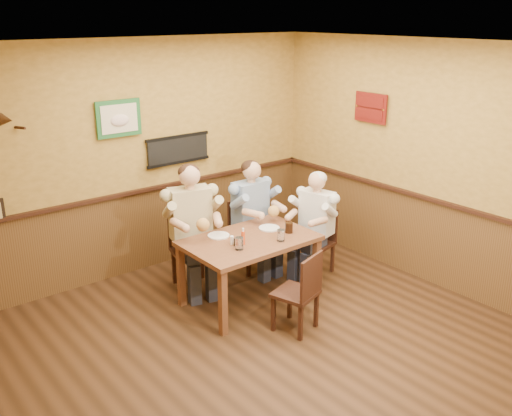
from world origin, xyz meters
The scene contains 17 objects.
room centered at (0.13, 0.17, 1.69)m, with size 5.02×5.03×2.81m.
dining_table centered at (0.51, 0.97, 0.66)m, with size 1.40×0.90×0.75m.
chair_back_left centered at (0.20, 1.66, 0.47)m, with size 0.43×0.43×0.93m, color #351B11, non-canonical shape.
chair_back_right centered at (1.03, 1.63, 0.44)m, with size 0.41×0.41×0.88m, color #351B11, non-canonical shape.
chair_right_end centered at (1.58, 1.03, 0.41)m, with size 0.38×0.38×0.81m, color #351B11, non-canonical shape.
chair_near_side centered at (0.50, 0.21, 0.42)m, with size 0.39×0.39×0.85m, color #351B11, non-canonical shape.
diner_tan_shirt centered at (0.20, 1.66, 0.67)m, with size 0.62×0.62×1.33m, color #CDBD8D, non-canonical shape.
diner_blue_polo centered at (1.03, 1.63, 0.63)m, with size 0.58×0.58×1.26m, color #778FB3, non-canonical shape.
diner_white_elder centered at (1.58, 1.03, 0.58)m, with size 0.54×0.54×1.16m, color silver, non-canonical shape.
water_glass_left centered at (0.24, 0.80, 0.82)m, with size 0.09×0.09×0.13m, color silver.
water_glass_mid centered at (0.72, 0.71, 0.81)m, with size 0.08×0.08×0.13m, color white.
cola_tumbler centered at (0.95, 0.83, 0.81)m, with size 0.09×0.09×0.11m, color black.
hot_sauce_bottle centered at (0.35, 0.88, 0.83)m, with size 0.04×0.04×0.16m, color #C93E15.
salt_shaker centered at (0.26, 0.96, 0.80)m, with size 0.04×0.04×0.09m, color white.
pepper_shaker centered at (0.26, 0.90, 0.79)m, with size 0.03×0.03×0.08m, color black.
plate_far_left centered at (0.28, 1.23, 0.76)m, with size 0.24×0.24×0.02m, color white.
plate_far_right centered at (0.86, 1.06, 0.76)m, with size 0.23×0.23×0.02m, color silver.
Camera 1 is at (-3.00, -3.52, 3.07)m, focal length 40.00 mm.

